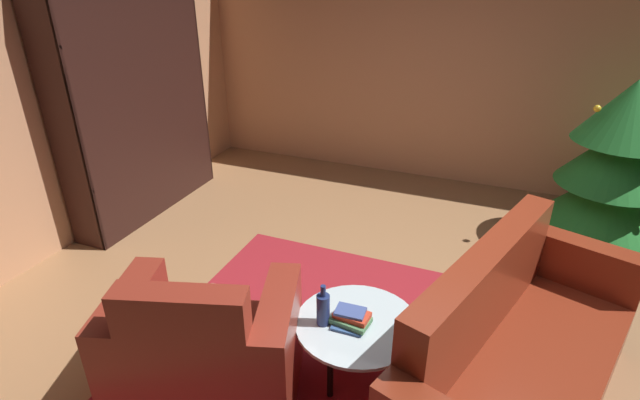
{
  "coord_description": "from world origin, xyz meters",
  "views": [
    {
      "loc": [
        0.48,
        -2.58,
        2.27
      ],
      "look_at": [
        -0.48,
        -0.19,
        0.99
      ],
      "focal_mm": 27.18,
      "sensor_mm": 36.0,
      "label": 1
    }
  ],
  "objects_px": {
    "couch_red": "(514,365)",
    "coffee_table": "(357,328)",
    "bookshelf_unit": "(144,93)",
    "book_stack_on_table": "(351,318)",
    "armchair_red": "(206,353)",
    "decorated_tree": "(615,163)",
    "bottle_on_table": "(323,309)"
  },
  "relations": [
    {
      "from": "couch_red",
      "to": "decorated_tree",
      "type": "bearing_deg",
      "value": 73.94
    },
    {
      "from": "armchair_red",
      "to": "coffee_table",
      "type": "xyz_separation_m",
      "value": [
        0.74,
        0.43,
        0.07
      ]
    },
    {
      "from": "bottle_on_table",
      "to": "bookshelf_unit",
      "type": "bearing_deg",
      "value": 146.92
    },
    {
      "from": "couch_red",
      "to": "coffee_table",
      "type": "relative_size",
      "value": 2.82
    },
    {
      "from": "bookshelf_unit",
      "to": "coffee_table",
      "type": "bearing_deg",
      "value": -30.01
    },
    {
      "from": "bookshelf_unit",
      "to": "book_stack_on_table",
      "type": "xyz_separation_m",
      "value": [
        2.6,
        -1.55,
        -0.67
      ]
    },
    {
      "from": "book_stack_on_table",
      "to": "bottle_on_table",
      "type": "xyz_separation_m",
      "value": [
        -0.15,
        -0.05,
        0.06
      ]
    },
    {
      "from": "book_stack_on_table",
      "to": "decorated_tree",
      "type": "xyz_separation_m",
      "value": [
        1.53,
        2.39,
        0.27
      ]
    },
    {
      "from": "book_stack_on_table",
      "to": "couch_red",
      "type": "bearing_deg",
      "value": 9.01
    },
    {
      "from": "bookshelf_unit",
      "to": "coffee_table",
      "type": "distance_m",
      "value": 3.13
    },
    {
      "from": "bookshelf_unit",
      "to": "bottle_on_table",
      "type": "relative_size",
      "value": 8.98
    },
    {
      "from": "couch_red",
      "to": "book_stack_on_table",
      "type": "relative_size",
      "value": 8.68
    },
    {
      "from": "armchair_red",
      "to": "bookshelf_unit",
      "type": "bearing_deg",
      "value": 134.21
    },
    {
      "from": "couch_red",
      "to": "coffee_table",
      "type": "bearing_deg",
      "value": -172.5
    },
    {
      "from": "book_stack_on_table",
      "to": "armchair_red",
      "type": "bearing_deg",
      "value": -150.41
    },
    {
      "from": "couch_red",
      "to": "decorated_tree",
      "type": "xyz_separation_m",
      "value": [
        0.65,
        2.25,
        0.42
      ]
    },
    {
      "from": "couch_red",
      "to": "bottle_on_table",
      "type": "relative_size",
      "value": 7.77
    },
    {
      "from": "coffee_table",
      "to": "decorated_tree",
      "type": "height_order",
      "value": "decorated_tree"
    },
    {
      "from": "couch_red",
      "to": "coffee_table",
      "type": "xyz_separation_m",
      "value": [
        -0.85,
        -0.11,
        0.07
      ]
    },
    {
      "from": "armchair_red",
      "to": "coffee_table",
      "type": "relative_size",
      "value": 1.63
    },
    {
      "from": "coffee_table",
      "to": "decorated_tree",
      "type": "relative_size",
      "value": 0.49
    },
    {
      "from": "bookshelf_unit",
      "to": "bottle_on_table",
      "type": "distance_m",
      "value": 2.99
    },
    {
      "from": "armchair_red",
      "to": "couch_red",
      "type": "bearing_deg",
      "value": 18.81
    },
    {
      "from": "bookshelf_unit",
      "to": "book_stack_on_table",
      "type": "relative_size",
      "value": 10.03
    },
    {
      "from": "coffee_table",
      "to": "decorated_tree",
      "type": "xyz_separation_m",
      "value": [
        1.5,
        2.36,
        0.35
      ]
    },
    {
      "from": "book_stack_on_table",
      "to": "decorated_tree",
      "type": "relative_size",
      "value": 0.16
    },
    {
      "from": "bottle_on_table",
      "to": "decorated_tree",
      "type": "distance_m",
      "value": 2.97
    },
    {
      "from": "armchair_red",
      "to": "couch_red",
      "type": "xyz_separation_m",
      "value": [
        1.58,
        0.54,
        0.0
      ]
    },
    {
      "from": "decorated_tree",
      "to": "coffee_table",
      "type": "bearing_deg",
      "value": -122.32
    },
    {
      "from": "decorated_tree",
      "to": "armchair_red",
      "type": "bearing_deg",
      "value": -128.64
    },
    {
      "from": "bottle_on_table",
      "to": "book_stack_on_table",
      "type": "bearing_deg",
      "value": 18.97
    },
    {
      "from": "book_stack_on_table",
      "to": "decorated_tree",
      "type": "height_order",
      "value": "decorated_tree"
    }
  ]
}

